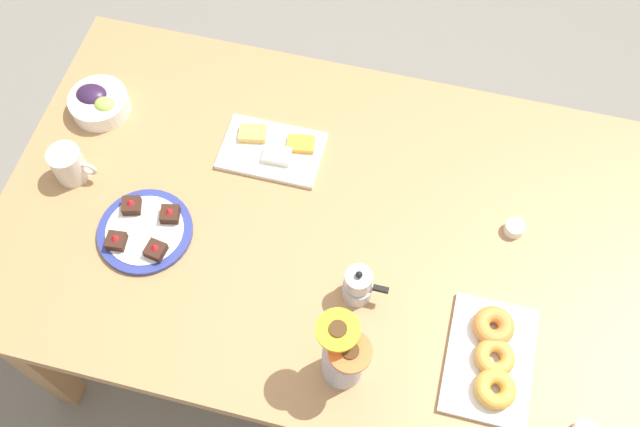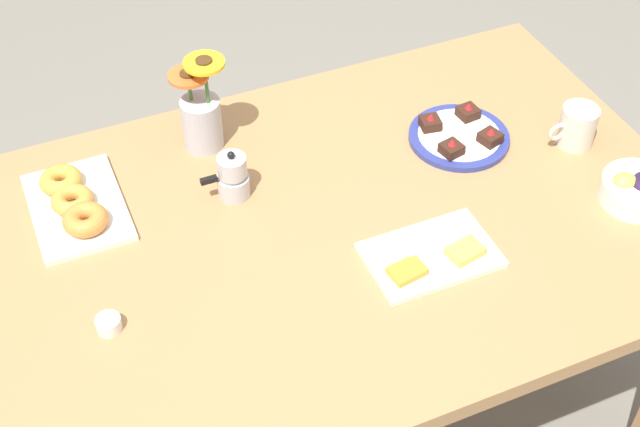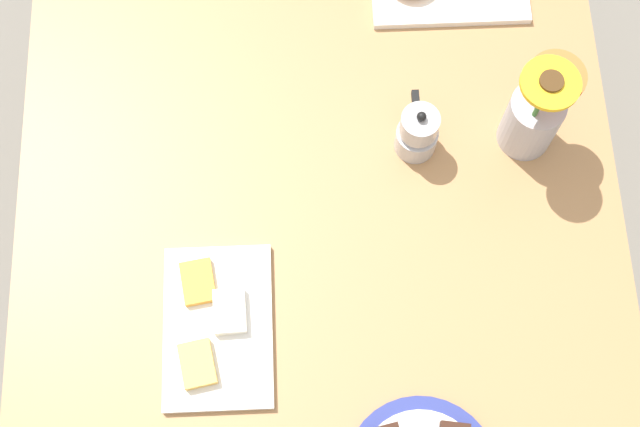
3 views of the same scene
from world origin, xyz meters
name	(u,v)px [view 1 (image 1 of 3)]	position (x,y,z in m)	size (l,w,h in m)	color
ground_plane	(320,323)	(0.00, 0.00, 0.00)	(6.00, 6.00, 0.00)	slate
dining_table	(320,237)	(0.00, 0.00, 0.65)	(1.60, 1.00, 0.74)	#A87A4C
coffee_mug	(69,164)	(-0.64, -0.02, 0.79)	(0.12, 0.08, 0.10)	beige
grape_bowl	(99,102)	(-0.66, 0.19, 0.77)	(0.16, 0.16, 0.07)	white
cheese_platter	(273,149)	(-0.17, 0.17, 0.75)	(0.26, 0.17, 0.03)	white
croissant_platter	(492,357)	(0.45, -0.25, 0.76)	(0.19, 0.28, 0.05)	white
jam_cup_honey	(515,228)	(0.47, 0.09, 0.76)	(0.05, 0.05, 0.03)	white
dessert_plate	(145,231)	(-0.41, -0.13, 0.75)	(0.23, 0.23, 0.05)	navy
flower_vase	(343,359)	(0.14, -0.35, 0.82)	(0.12, 0.11, 0.24)	#B2B2BC
moka_pot	(358,286)	(0.13, -0.17, 0.79)	(0.11, 0.07, 0.12)	#B7B7BC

